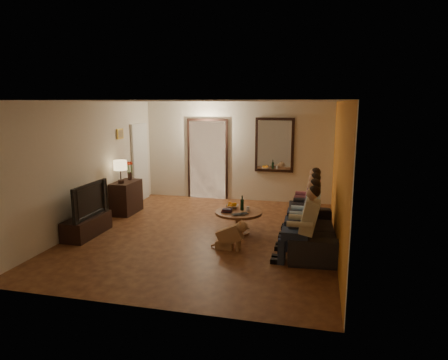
% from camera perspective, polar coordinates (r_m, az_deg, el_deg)
% --- Properties ---
extents(floor, '(5.00, 6.00, 0.01)m').
position_cam_1_polar(floor, '(8.04, -2.60, -7.67)').
color(floor, '#472013').
rests_on(floor, ground).
extents(ceiling, '(5.00, 6.00, 0.01)m').
position_cam_1_polar(ceiling, '(7.62, -2.77, 11.19)').
color(ceiling, white).
rests_on(ceiling, back_wall).
extents(back_wall, '(5.00, 0.02, 2.60)m').
position_cam_1_polar(back_wall, '(10.61, 1.84, 4.09)').
color(back_wall, beige).
rests_on(back_wall, floor).
extents(front_wall, '(5.00, 0.02, 2.60)m').
position_cam_1_polar(front_wall, '(4.98, -12.36, -4.03)').
color(front_wall, beige).
rests_on(front_wall, floor).
extents(left_wall, '(0.02, 6.00, 2.60)m').
position_cam_1_polar(left_wall, '(8.75, -18.62, 2.06)').
color(left_wall, beige).
rests_on(left_wall, floor).
extents(right_wall, '(0.02, 6.00, 2.60)m').
position_cam_1_polar(right_wall, '(7.44, 16.16, 0.71)').
color(right_wall, beige).
rests_on(right_wall, floor).
extents(orange_accent, '(0.01, 6.00, 2.60)m').
position_cam_1_polar(orange_accent, '(7.44, 16.08, 0.72)').
color(orange_accent, orange).
rests_on(orange_accent, right_wall).
extents(kitchen_doorway, '(1.00, 0.06, 2.10)m').
position_cam_1_polar(kitchen_doorway, '(10.81, -2.35, 2.88)').
color(kitchen_doorway, '#FFE0A5').
rests_on(kitchen_doorway, floor).
extents(door_trim, '(1.12, 0.04, 2.22)m').
position_cam_1_polar(door_trim, '(10.80, -2.37, 2.87)').
color(door_trim, black).
rests_on(door_trim, floor).
extents(fridge_glimpse, '(0.45, 0.03, 1.70)m').
position_cam_1_polar(fridge_glimpse, '(10.78, -1.06, 2.05)').
color(fridge_glimpse, silver).
rests_on(fridge_glimpse, floor).
extents(mirror_frame, '(1.00, 0.05, 1.40)m').
position_cam_1_polar(mirror_frame, '(10.39, 7.23, 4.98)').
color(mirror_frame, black).
rests_on(mirror_frame, back_wall).
extents(mirror_glass, '(0.86, 0.02, 1.26)m').
position_cam_1_polar(mirror_glass, '(10.37, 7.21, 4.96)').
color(mirror_glass, white).
rests_on(mirror_glass, back_wall).
extents(white_door, '(0.06, 0.85, 2.04)m').
position_cam_1_polar(white_door, '(10.77, -11.89, 2.46)').
color(white_door, white).
rests_on(white_door, floor).
extents(framed_art, '(0.03, 0.28, 0.24)m').
position_cam_1_polar(framed_art, '(9.80, -14.63, 6.41)').
color(framed_art, '#B28C33').
rests_on(framed_art, left_wall).
extents(art_canvas, '(0.01, 0.22, 0.18)m').
position_cam_1_polar(art_canvas, '(9.79, -14.56, 6.41)').
color(art_canvas, brown).
rests_on(art_canvas, left_wall).
extents(dresser, '(0.45, 0.85, 0.76)m').
position_cam_1_polar(dresser, '(9.69, -13.77, -2.41)').
color(dresser, black).
rests_on(dresser, floor).
extents(table_lamp, '(0.30, 0.30, 0.54)m').
position_cam_1_polar(table_lamp, '(9.37, -14.56, 1.15)').
color(table_lamp, beige).
rests_on(table_lamp, dresser).
extents(flower_vase, '(0.14, 0.14, 0.44)m').
position_cam_1_polar(flower_vase, '(9.77, -13.35, 1.30)').
color(flower_vase, red).
rests_on(flower_vase, dresser).
extents(tv_stand, '(0.45, 1.15, 0.38)m').
position_cam_1_polar(tv_stand, '(8.34, -18.99, -6.21)').
color(tv_stand, black).
rests_on(tv_stand, floor).
extents(tv, '(1.15, 0.15, 0.66)m').
position_cam_1_polar(tv, '(8.20, -19.22, -2.71)').
color(tv, black).
rests_on(tv, tv_stand).
extents(sofa, '(2.24, 1.01, 0.64)m').
position_cam_1_polar(sofa, '(7.47, 12.47, -6.81)').
color(sofa, black).
rests_on(sofa, floor).
extents(person_a, '(0.60, 0.40, 1.20)m').
position_cam_1_polar(person_a, '(6.53, 11.51, -6.80)').
color(person_a, tan).
rests_on(person_a, sofa).
extents(person_b, '(0.60, 0.40, 1.20)m').
position_cam_1_polar(person_b, '(7.10, 11.70, -5.35)').
color(person_b, tan).
rests_on(person_b, sofa).
extents(person_c, '(0.60, 0.40, 1.20)m').
position_cam_1_polar(person_c, '(7.68, 11.86, -4.12)').
color(person_c, tan).
rests_on(person_c, sofa).
extents(person_d, '(0.60, 0.40, 1.20)m').
position_cam_1_polar(person_d, '(8.26, 12.00, -3.06)').
color(person_d, tan).
rests_on(person_d, sofa).
extents(dog, '(0.57, 0.26, 0.56)m').
position_cam_1_polar(dog, '(7.14, 0.84, -7.73)').
color(dog, '#AD7250').
rests_on(dog, floor).
extents(coffee_table, '(1.10, 1.10, 0.45)m').
position_cam_1_polar(coffee_table, '(8.01, 2.09, -6.05)').
color(coffee_table, brown).
rests_on(coffee_table, floor).
extents(bowl, '(0.26, 0.26, 0.06)m').
position_cam_1_polar(bowl, '(8.18, 1.17, -3.81)').
color(bowl, white).
rests_on(bowl, coffee_table).
extents(oranges, '(0.20, 0.20, 0.08)m').
position_cam_1_polar(oranges, '(8.16, 1.17, -3.35)').
color(oranges, orange).
rests_on(oranges, bowl).
extents(wine_bottle, '(0.07, 0.07, 0.31)m').
position_cam_1_polar(wine_bottle, '(7.99, 2.60, -3.27)').
color(wine_bottle, black).
rests_on(wine_bottle, coffee_table).
extents(wine_glass, '(0.06, 0.06, 0.10)m').
position_cam_1_polar(wine_glass, '(7.95, 3.45, -4.14)').
color(wine_glass, silver).
rests_on(wine_glass, coffee_table).
extents(book_stack, '(0.20, 0.15, 0.07)m').
position_cam_1_polar(book_stack, '(7.89, 0.39, -4.35)').
color(book_stack, black).
rests_on(book_stack, coffee_table).
extents(laptop, '(0.39, 0.36, 0.03)m').
position_cam_1_polar(laptop, '(7.66, 2.42, -5.00)').
color(laptop, black).
rests_on(laptop, coffee_table).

